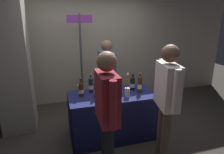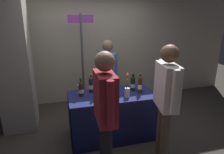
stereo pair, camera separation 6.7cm
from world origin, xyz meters
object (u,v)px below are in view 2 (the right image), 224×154
at_px(featured_wine_bottle, 91,84).
at_px(display_bottle_0, 113,87).
at_px(booth_signpost, 82,54).
at_px(vendor_presenter, 108,72).
at_px(flower_vase, 127,90).
at_px(wine_glass_mid, 79,87).
at_px(tasting_table, 112,108).
at_px(taster_foreground_right, 105,107).
at_px(wine_glass_near_vendor, 101,93).
at_px(concrete_pillar, 12,52).

relative_size(featured_wine_bottle, display_bottle_0, 0.99).
relative_size(display_bottle_0, booth_signpost, 0.16).
distance_m(featured_wine_bottle, vendor_presenter, 0.69).
bearing_deg(vendor_presenter, booth_signpost, -146.53).
distance_m(featured_wine_bottle, flower_vase, 0.63).
relative_size(display_bottle_0, flower_vase, 0.82).
bearing_deg(featured_wine_bottle, display_bottle_0, -34.58).
distance_m(wine_glass_mid, flower_vase, 0.81).
distance_m(vendor_presenter, booth_signpost, 0.69).
xyz_separation_m(tasting_table, flower_vase, (0.20, -0.17, 0.36)).
height_order(flower_vase, taster_foreground_right, taster_foreground_right).
xyz_separation_m(tasting_table, wine_glass_mid, (-0.51, 0.22, 0.34)).
height_order(tasting_table, wine_glass_mid, wine_glass_mid).
bearing_deg(taster_foreground_right, wine_glass_mid, 11.10).
relative_size(wine_glass_near_vendor, flower_vase, 0.35).
height_order(tasting_table, vendor_presenter, vendor_presenter).
distance_m(wine_glass_near_vendor, vendor_presenter, 0.92).
distance_m(wine_glass_near_vendor, flower_vase, 0.41).
bearing_deg(featured_wine_bottle, booth_signpost, 90.90).
height_order(display_bottle_0, flower_vase, flower_vase).
xyz_separation_m(featured_wine_bottle, wine_glass_mid, (-0.19, 0.02, -0.04)).
xyz_separation_m(display_bottle_0, flower_vase, (0.19, -0.14, -0.02)).
relative_size(tasting_table, wine_glass_near_vendor, 10.22).
distance_m(display_bottle_0, flower_vase, 0.23).
relative_size(featured_wine_bottle, taster_foreground_right, 0.20).
xyz_separation_m(tasting_table, display_bottle_0, (0.01, -0.03, 0.39)).
distance_m(concrete_pillar, vendor_presenter, 1.74).
xyz_separation_m(display_bottle_0, wine_glass_near_vendor, (-0.22, -0.09, -0.04)).
xyz_separation_m(wine_glass_near_vendor, booth_signpost, (-0.12, 1.29, 0.38)).
relative_size(wine_glass_mid, vendor_presenter, 0.09).
bearing_deg(vendor_presenter, display_bottle_0, -19.30).
bearing_deg(wine_glass_near_vendor, featured_wine_bottle, 108.16).
bearing_deg(taster_foreground_right, concrete_pillar, 38.99).
height_order(wine_glass_near_vendor, flower_vase, flower_vase).
bearing_deg(featured_wine_bottle, wine_glass_mid, 172.72).
bearing_deg(display_bottle_0, wine_glass_near_vendor, -156.93).
relative_size(taster_foreground_right, booth_signpost, 0.80).
bearing_deg(taster_foreground_right, featured_wine_bottle, 1.08).
xyz_separation_m(concrete_pillar, display_bottle_0, (1.57, -0.77, -0.51)).
xyz_separation_m(flower_vase, taster_foreground_right, (-0.53, -0.72, 0.11)).
bearing_deg(display_bottle_0, tasting_table, 112.03).
bearing_deg(wine_glass_mid, concrete_pillar, 153.80).
height_order(flower_vase, booth_signpost, booth_signpost).
distance_m(concrete_pillar, tasting_table, 1.94).
distance_m(featured_wine_bottle, taster_foreground_right, 1.08).
height_order(concrete_pillar, taster_foreground_right, concrete_pillar).
height_order(wine_glass_near_vendor, vendor_presenter, vendor_presenter).
distance_m(featured_wine_bottle, booth_signpost, 1.03).
bearing_deg(vendor_presenter, wine_glass_near_vendor, -32.38).
xyz_separation_m(concrete_pillar, taster_foreground_right, (1.24, -1.62, -0.42)).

